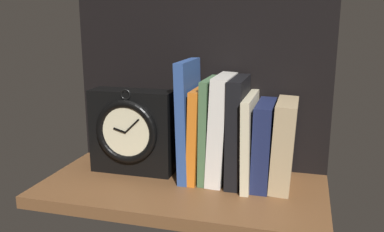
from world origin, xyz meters
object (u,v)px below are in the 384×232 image
Objects in this scene: book_green_romantic at (209,129)px; book_tan_shortstories at (284,144)px; book_white_catcher at (222,129)px; book_black_skeptic at (238,130)px; book_cream_twain at (250,140)px; book_orange_pandolfini at (199,133)px; framed_clock at (132,131)px; book_navy_bierce at (264,144)px; book_blue_modern at (189,120)px.

book_tan_shortstories is at bearing 0.00° from book_green_romantic.
book_white_catcher reaches higher than book_black_skeptic.
book_cream_twain is at bearing 0.00° from book_white_catcher.
book_orange_pandolfini is 18.07cm from book_tan_shortstories.
book_black_skeptic is 23.79cm from framed_clock.
book_tan_shortstories is (4.08, 0.00, 0.27)cm from book_navy_bierce.
book_blue_modern is at bearing 180.00° from book_white_catcher.
book_blue_modern is 13.41cm from framed_clock.
book_tan_shortstories is 33.36cm from framed_clock.
book_blue_modern is at bearing 180.00° from book_green_romantic.
book_orange_pandolfini reaches higher than framed_clock.
book_blue_modern is 10.87cm from book_black_skeptic.
book_white_catcher is 1.16× the size of framed_clock.
book_white_catcher is 1.02× the size of book_black_skeptic.
book_navy_bierce is at bearing 2.28° from framed_clock.
book_black_skeptic is at bearing 180.00° from book_tan_shortstories.
book_blue_modern is at bearing 180.00° from book_tan_shortstories.
book_white_catcher is at bearing 0.00° from book_green_romantic.
book_navy_bierce is (9.04, 0.00, -2.63)cm from book_white_catcher.
book_black_skeptic reaches higher than framed_clock.
book_white_catcher is at bearing 0.00° from book_blue_modern.
book_black_skeptic is at bearing 0.00° from book_white_catcher.
book_blue_modern is 1.31× the size of framed_clock.
book_cream_twain reaches higher than book_tan_shortstories.
book_orange_pandolfini is 2.36cm from book_green_romantic.
framed_clock is at bearing -178.00° from book_tan_shortstories.
book_white_catcher is at bearing 180.00° from book_tan_shortstories.
book_green_romantic is at bearing 0.00° from book_blue_modern.
book_blue_modern is 16.81cm from book_navy_bierce.
book_cream_twain is 26.39cm from framed_clock.
book_tan_shortstories is at bearing 2.00° from framed_clock.
book_blue_modern is 4.81cm from book_green_romantic.
book_cream_twain is (11.08, 0.00, -0.56)cm from book_orange_pandolfini.
book_white_catcher reaches higher than book_orange_pandolfini.
framed_clock is (-33.33, -1.16, 0.54)cm from book_tan_shortstories.
book_blue_modern is 1.42× the size of book_tan_shortstories.
book_green_romantic is 0.97× the size of book_white_catcher.
framed_clock is at bearing -177.72° from book_navy_bierce.
book_blue_modern is at bearing 180.00° from book_orange_pandolfini.
book_orange_pandolfini is 1.11× the size of book_tan_shortstories.
book_green_romantic is (4.45, 0.00, -1.83)cm from book_blue_modern.
framed_clock is (-23.70, -1.16, -1.64)cm from book_black_skeptic.
book_cream_twain is 6.98cm from book_tan_shortstories.
book_navy_bierce is at bearing 180.00° from book_tan_shortstories.
book_green_romantic is at bearing 180.00° from book_tan_shortstories.
book_navy_bierce is (11.85, 0.00, -2.26)cm from book_green_romantic.
book_green_romantic is at bearing 180.00° from book_white_catcher.
book_white_catcher reaches higher than book_cream_twain.
book_white_catcher is at bearing 180.00° from book_black_skeptic.
book_green_romantic is 1.26× the size of book_navy_bierce.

